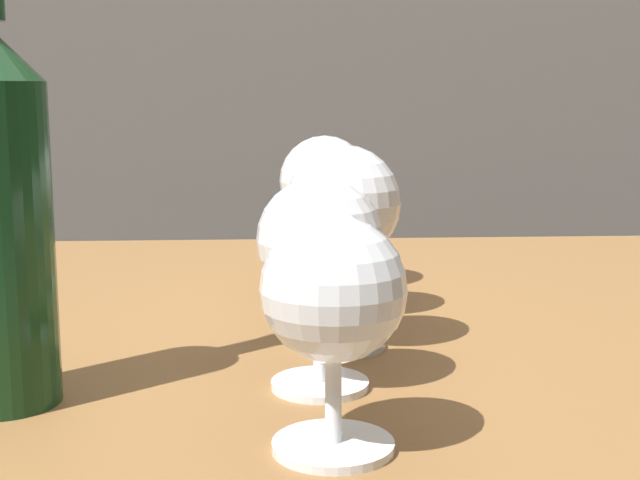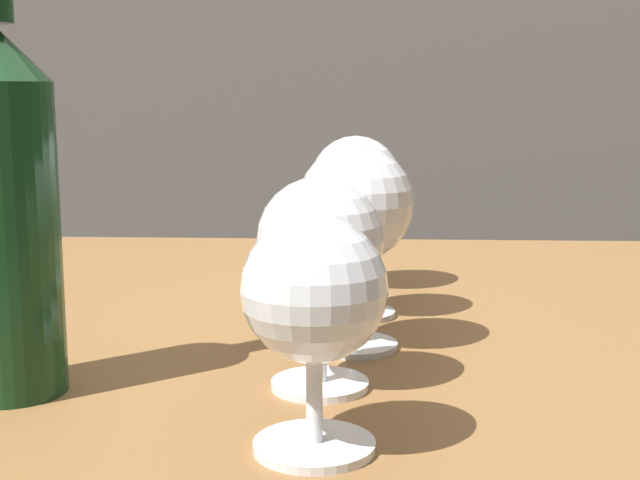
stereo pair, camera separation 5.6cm
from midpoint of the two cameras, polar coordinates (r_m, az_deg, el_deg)
name	(u,v)px [view 2 (the right image)]	position (r m, az deg, el deg)	size (l,w,h in m)	color
dining_table	(434,426)	(0.79, 9.49, -11.89)	(1.35, 0.81, 0.76)	brown
wine_glass_white	(314,294)	(0.46, 3.09, -3.55)	(0.08, 0.08, 0.13)	white
wine_glass_chardonnay	(320,246)	(0.56, 2.86, -0.42)	(0.08, 0.08, 0.14)	white
wine_glass_rose	(356,207)	(0.65, 4.82, 2.16)	(0.09, 0.09, 0.15)	white
wine_glass_port	(361,199)	(0.74, 4.82, 2.64)	(0.08, 0.08, 0.15)	white
wine_glass_merlot	(356,183)	(0.85, 4.22, 3.70)	(0.09, 0.09, 0.15)	white
wine_bottle	(3,200)	(0.57, -17.39, 2.50)	(0.07, 0.07, 0.32)	#143819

